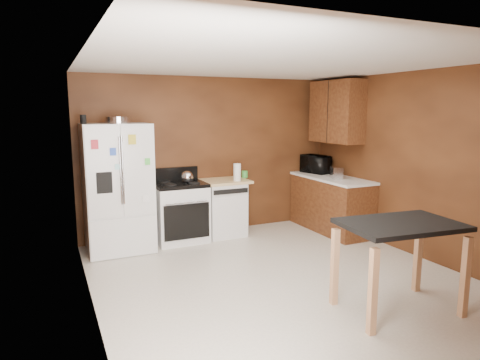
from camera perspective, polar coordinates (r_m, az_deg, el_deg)
floor at (r=5.25m, az=5.30°, el=-12.86°), size 4.50×4.50×0.00m
ceiling at (r=4.90m, az=5.76°, el=15.37°), size 4.50×4.50×0.00m
wall_back at (r=6.94m, az=-3.85°, el=3.26°), size 4.20×0.00×4.20m
wall_front at (r=3.22m, az=26.12°, el=-4.76°), size 4.20×0.00×4.20m
wall_left at (r=4.28m, az=-19.58°, el=-1.05°), size 0.00×4.50×4.50m
wall_right at (r=6.24m, az=22.45°, el=1.89°), size 0.00×4.50×4.50m
roasting_pan at (r=6.18m, az=-15.91°, el=7.71°), size 0.36×0.36×0.09m
pen_cup at (r=6.05m, az=-20.18°, el=7.61°), size 0.08×0.08×0.12m
kettle at (r=6.44m, az=-7.06°, el=0.41°), size 0.18×0.18×0.18m
paper_towel at (r=6.65m, az=-0.38°, el=1.05°), size 0.13×0.13×0.27m
green_canister at (r=6.97m, az=0.63°, el=0.78°), size 0.12×0.12×0.11m
toaster at (r=6.99m, az=12.73°, el=0.97°), size 0.24×0.30×0.19m
microwave at (r=7.54m, az=10.06°, el=2.00°), size 0.45×0.57×0.28m
refrigerator at (r=6.23m, az=-15.96°, el=-1.03°), size 0.90×0.80×1.80m
gas_range at (r=6.57m, az=-7.99°, el=-4.14°), size 0.76×0.68×1.10m
dishwasher at (r=6.83m, az=-2.25°, el=-3.62°), size 0.78×0.63×0.89m
right_cabinets at (r=7.20m, az=12.23°, el=0.54°), size 0.63×1.58×2.45m
island at (r=4.48m, az=20.56°, el=-7.13°), size 1.19×0.86×0.91m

